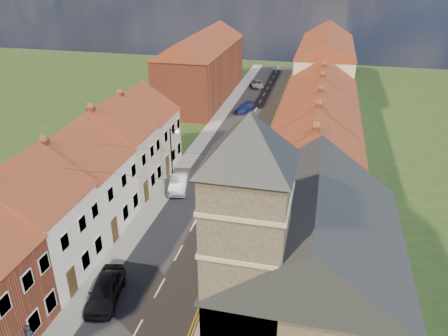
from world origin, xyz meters
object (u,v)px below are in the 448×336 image
(lamppost, at_px, (172,154))
(pedestrian_right, at_px, (262,195))
(car_near, at_px, (105,290))
(car_distant, at_px, (257,84))
(car_mid, at_px, (180,181))
(car_far, at_px, (244,108))
(church, at_px, (302,262))

(lamppost, height_order, pedestrian_right, lamppost)
(car_near, distance_m, car_distant, 54.07)
(car_near, relative_size, car_mid, 0.98)
(car_near, distance_m, car_far, 40.39)
(church, height_order, lamppost, church)
(car_near, height_order, car_far, car_near)
(car_near, height_order, pedestrian_right, pedestrian_right)
(church, xyz_separation_m, car_far, (-10.86, 41.21, -5.30))
(car_far, distance_m, car_distant, 13.70)
(church, bearing_deg, car_far, 104.76)
(car_far, relative_size, pedestrian_right, 2.23)
(church, distance_m, car_near, 13.42)
(car_far, bearing_deg, car_distant, 108.38)
(pedestrian_right, bearing_deg, car_far, -86.67)
(church, relative_size, car_distant, 3.57)
(car_far, bearing_deg, pedestrian_right, -58.88)
(car_near, xyz_separation_m, car_far, (1.52, 40.36, -0.21))
(car_near, height_order, car_distant, car_near)
(lamppost, bearing_deg, church, -51.70)
(car_near, relative_size, car_far, 1.16)
(church, distance_m, car_distant, 56.30)
(car_mid, xyz_separation_m, car_distant, (1.32, 38.28, -0.18))
(lamppost, xyz_separation_m, car_near, (0.79, -15.82, -2.75))
(lamppost, bearing_deg, pedestrian_right, -8.18)
(car_far, relative_size, car_distant, 0.93)
(car_mid, relative_size, car_far, 1.18)
(lamppost, bearing_deg, car_near, -87.15)
(car_near, xyz_separation_m, pedestrian_right, (8.12, 14.54, 0.23))
(car_distant, bearing_deg, car_far, -103.34)
(car_mid, bearing_deg, car_distant, 77.28)
(car_near, bearing_deg, church, -15.29)
(pedestrian_right, bearing_deg, car_mid, -19.47)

